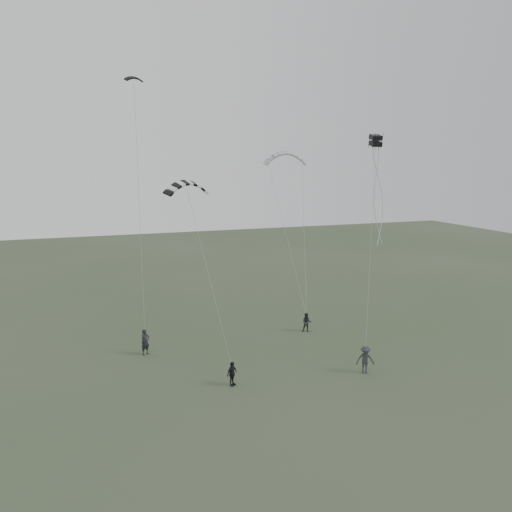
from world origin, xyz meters
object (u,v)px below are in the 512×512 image
object	(u,v)px
kite_striped	(187,183)
kite_box	(376,141)
flyer_left	(145,342)
flyer_center	(232,374)
kite_dark_small	(134,78)
kite_pale_large	(285,153)
flyer_right	(307,322)
flyer_far	(365,360)

from	to	relation	value
kite_striped	kite_box	size ratio (longest dim) A/B	3.90
flyer_left	flyer_center	bearing A→B (deg)	-85.14
kite_striped	flyer_center	bearing A→B (deg)	-79.98
kite_dark_small	kite_pale_large	xyz separation A→B (m)	(14.34, 5.84, -5.13)
flyer_center	kite_dark_small	xyz separation A→B (m)	(-4.05, 10.32, 18.94)
flyer_center	kite_dark_small	bearing A→B (deg)	76.23
kite_box	flyer_right	bearing A→B (deg)	134.15
flyer_left	kite_box	world-z (taller)	kite_box
kite_pale_large	flyer_left	bearing A→B (deg)	-134.89
flyer_right	kite_box	bearing A→B (deg)	-27.05
flyer_right	flyer_center	bearing A→B (deg)	-113.11
kite_pale_large	flyer_far	bearing A→B (deg)	-81.61
flyer_right	flyer_left	bearing A→B (deg)	-151.62
flyer_center	kite_dark_small	size ratio (longest dim) A/B	1.18
kite_dark_small	kite_striped	xyz separation A→B (m)	(2.23, -6.84, -7.24)
kite_dark_small	flyer_center	bearing A→B (deg)	-87.15
kite_box	kite_dark_small	bearing A→B (deg)	163.68
flyer_far	kite_dark_small	xyz separation A→B (m)	(-12.87, 11.49, 18.77)
kite_pale_large	kite_box	size ratio (longest dim) A/B	5.31
flyer_center	flyer_far	bearing A→B (deg)	-42.72
flyer_center	kite_striped	distance (m)	12.33
kite_dark_small	kite_striped	size ratio (longest dim) A/B	0.45
kite_box	flyer_far	bearing A→B (deg)	-116.30
flyer_far	kite_dark_small	distance (m)	25.50
flyer_center	kite_box	distance (m)	19.02
flyer_left	flyer_far	size ratio (longest dim) A/B	1.01
flyer_far	kite_striped	distance (m)	16.36
flyer_far	flyer_right	bearing A→B (deg)	112.10
kite_dark_small	kite_pale_large	world-z (taller)	kite_dark_small
kite_striped	flyer_left	bearing A→B (deg)	108.89
flyer_left	kite_dark_small	distance (m)	19.06
flyer_right	kite_pale_large	xyz separation A→B (m)	(1.57, 8.60, 13.79)
flyer_center	kite_box	size ratio (longest dim) A/B	2.06
flyer_far	kite_pale_large	world-z (taller)	kite_pale_large
flyer_center	flyer_far	distance (m)	8.91
kite_striped	flyer_right	bearing A→B (deg)	3.68
kite_pale_large	flyer_center	bearing A→B (deg)	-109.27
kite_pale_large	kite_striped	bearing A→B (deg)	-120.44
kite_dark_small	kite_box	world-z (taller)	kite_dark_small
flyer_center	flyer_far	xyz separation A→B (m)	(8.83, -1.17, 0.16)
kite_pale_large	kite_striped	world-z (taller)	kite_pale_large
flyer_left	kite_pale_large	size ratio (longest dim) A/B	0.47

